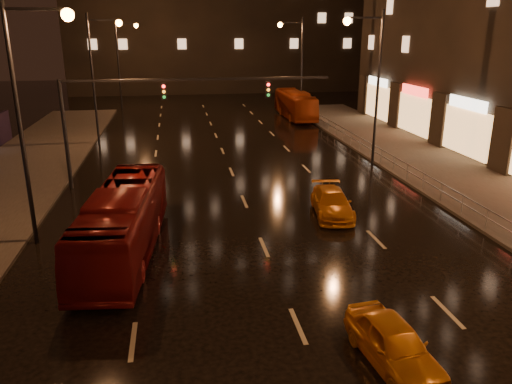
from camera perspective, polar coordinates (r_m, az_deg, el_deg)
ground at (r=30.52m, az=-2.39°, el=1.32°), size 140.00×140.00×0.00m
sidewalk_right at (r=30.66m, az=24.80°, el=-0.14°), size 7.00×70.00×0.15m
traffic_signal at (r=29.36m, az=-12.50°, el=9.72°), size 15.31×0.32×6.20m
railing_right at (r=31.28m, az=16.96°, el=2.66°), size 0.05×56.00×1.00m
bus_red at (r=20.87m, az=-14.92°, el=-3.29°), size 3.30×10.07×2.76m
bus_curb at (r=53.00m, az=4.48°, el=9.93°), size 2.37×10.00×2.78m
taxi_near at (r=14.62m, az=15.46°, el=-16.37°), size 1.89×3.84×1.26m
taxi_far at (r=24.92m, az=8.66°, el=-1.23°), size 2.29×4.47×1.24m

